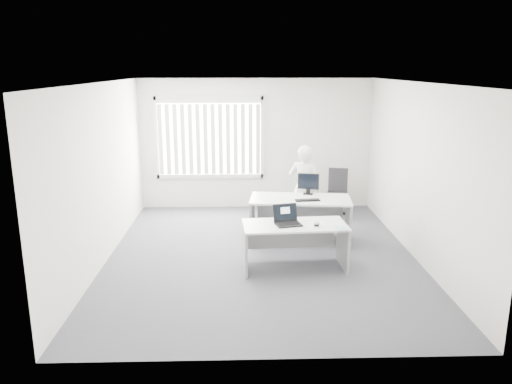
{
  "coord_description": "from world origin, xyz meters",
  "views": [
    {
      "loc": [
        -0.32,
        -7.72,
        3.04
      ],
      "look_at": [
        -0.08,
        0.15,
        1.05
      ],
      "focal_mm": 35.0,
      "sensor_mm": 36.0,
      "label": 1
    }
  ],
  "objects_px": {
    "laptop": "(289,216)",
    "monitor": "(308,184)",
    "desk_far": "(300,210)",
    "person": "(304,188)",
    "office_chair": "(337,200)",
    "desk_near": "(295,237)"
  },
  "relations": [
    {
      "from": "monitor",
      "to": "person",
      "type": "bearing_deg",
      "value": 106.94
    },
    {
      "from": "person",
      "to": "laptop",
      "type": "distance_m",
      "value": 2.0
    },
    {
      "from": "desk_near",
      "to": "person",
      "type": "bearing_deg",
      "value": 75.18
    },
    {
      "from": "desk_far",
      "to": "person",
      "type": "relative_size",
      "value": 1.12
    },
    {
      "from": "desk_near",
      "to": "laptop",
      "type": "relative_size",
      "value": 4.28
    },
    {
      "from": "desk_near",
      "to": "desk_far",
      "type": "bearing_deg",
      "value": 75.73
    },
    {
      "from": "desk_near",
      "to": "laptop",
      "type": "distance_m",
      "value": 0.36
    },
    {
      "from": "monitor",
      "to": "desk_far",
      "type": "bearing_deg",
      "value": -107.83
    },
    {
      "from": "office_chair",
      "to": "laptop",
      "type": "distance_m",
      "value": 3.25
    },
    {
      "from": "desk_near",
      "to": "person",
      "type": "height_order",
      "value": "person"
    },
    {
      "from": "desk_far",
      "to": "monitor",
      "type": "bearing_deg",
      "value": 64.98
    },
    {
      "from": "person",
      "to": "laptop",
      "type": "height_order",
      "value": "person"
    },
    {
      "from": "office_chair",
      "to": "laptop",
      "type": "height_order",
      "value": "laptop"
    },
    {
      "from": "desk_near",
      "to": "monitor",
      "type": "xyz_separation_m",
      "value": [
        0.4,
        1.49,
        0.47
      ]
    },
    {
      "from": "laptop",
      "to": "monitor",
      "type": "relative_size",
      "value": 0.98
    },
    {
      "from": "desk_far",
      "to": "office_chair",
      "type": "xyz_separation_m",
      "value": [
        0.98,
        1.66,
        -0.27
      ]
    },
    {
      "from": "desk_far",
      "to": "person",
      "type": "distance_m",
      "value": 0.74
    },
    {
      "from": "person",
      "to": "monitor",
      "type": "xyz_separation_m",
      "value": [
        0.02,
        -0.4,
        0.17
      ]
    },
    {
      "from": "desk_near",
      "to": "monitor",
      "type": "relative_size",
      "value": 4.21
    },
    {
      "from": "desk_near",
      "to": "desk_far",
      "type": "height_order",
      "value": "desk_far"
    },
    {
      "from": "desk_far",
      "to": "office_chair",
      "type": "height_order",
      "value": "office_chair"
    },
    {
      "from": "desk_far",
      "to": "laptop",
      "type": "distance_m",
      "value": 1.34
    }
  ]
}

